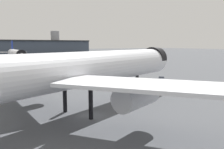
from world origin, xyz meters
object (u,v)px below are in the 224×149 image
Objects in this scene: airliner_near_gate at (86,69)px; baggage_tug_wing at (161,80)px; airliner_far_taxiway at (16,54)px; traffic_cone_near_nose at (189,88)px.

airliner_near_gate is 34.70m from baggage_tug_wing.
baggage_tug_wing is (25.35, -85.48, -4.90)m from airliner_far_taxiway.
airliner_near_gate reaches higher than traffic_cone_near_nose.
airliner_far_taxiway is 89.29m from baggage_tug_wing.
baggage_tug_wing is at bearing 18.51° from airliner_far_taxiway.
airliner_far_taxiway is at bearing 61.64° from baggage_tug_wing.
baggage_tug_wing is 10.60m from traffic_cone_near_nose.
airliner_near_gate is 75.92× the size of traffic_cone_near_nose.
airliner_near_gate reaches higher than baggage_tug_wing.
airliner_far_taxiway is 61.73× the size of traffic_cone_near_nose.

